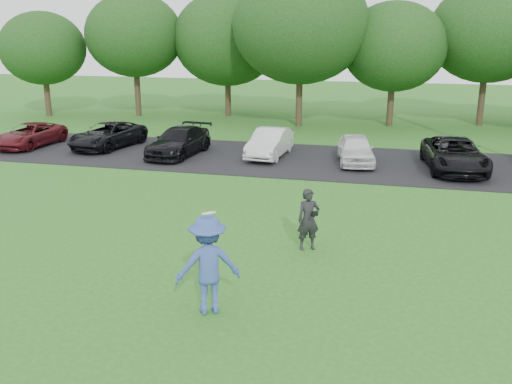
{
  "coord_description": "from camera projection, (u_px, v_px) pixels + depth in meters",
  "views": [
    {
      "loc": [
        3.4,
        -10.2,
        5.39
      ],
      "look_at": [
        0.0,
        3.5,
        1.3
      ],
      "focal_mm": 40.0,
      "sensor_mm": 36.0,
      "label": 1
    }
  ],
  "objects": [
    {
      "name": "tree_row",
      "position": [
        367.0,
        36.0,
        31.29
      ],
      "size": [
        42.39,
        9.85,
        8.64
      ],
      "color": "#38281C",
      "rests_on": "ground"
    },
    {
      "name": "parked_cars",
      "position": [
        298.0,
        146.0,
        23.81
      ],
      "size": [
        28.19,
        5.28,
        1.25
      ],
      "color": "#531217",
      "rests_on": "parking_lot"
    },
    {
      "name": "frisbee_player",
      "position": [
        208.0,
        265.0,
        10.97
      ],
      "size": [
        1.47,
        1.25,
        2.22
      ],
      "color": "#3951A1",
      "rests_on": "ground"
    },
    {
      "name": "camera_bystander",
      "position": [
        308.0,
        220.0,
        14.18
      ],
      "size": [
        0.68,
        0.59,
        1.57
      ],
      "color": "black",
      "rests_on": "ground"
    },
    {
      "name": "parking_lot",
      "position": [
        310.0,
        160.0,
        23.91
      ],
      "size": [
        32.0,
        6.5,
        0.03
      ],
      "primitive_type": "cube",
      "color": "black",
      "rests_on": "ground"
    },
    {
      "name": "ground",
      "position": [
        215.0,
        298.0,
        11.79
      ],
      "size": [
        100.0,
        100.0,
        0.0
      ],
      "primitive_type": "plane",
      "color": "#26691E",
      "rests_on": "ground"
    }
  ]
}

